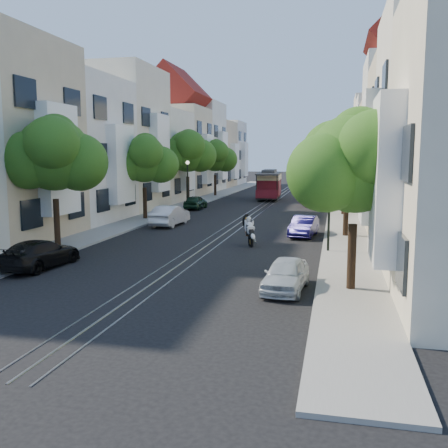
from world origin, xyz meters
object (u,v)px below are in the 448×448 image
Objects in this scene: tree_w_a at (55,156)px; parked_car_w_near at (40,254)px; sportbike_rider at (249,229)px; tree_w_d at (216,157)px; tree_e_d at (344,154)px; parked_car_e_near at (286,275)px; lamp_east at (330,195)px; tree_w_c at (188,152)px; tree_e_c at (346,157)px; parked_car_e_far at (315,200)px; parked_car_w_far at (196,202)px; tree_e_b at (349,156)px; lamp_west at (188,177)px; parked_car_w_mid at (170,216)px; tree_e_a at (357,166)px; parked_car_e_mid at (304,226)px; tree_w_b at (145,160)px; cable_car at (269,183)px.

parked_car_w_near is at bearing -69.06° from tree_w_a.
tree_w_d is at bearing 84.09° from sportbike_rider.
tree_w_a reaches higher than sportbike_rider.
tree_e_d is 34.69m from parked_car_e_near.
lamp_east is 2.23× the size of sportbike_rider.
tree_w_d is (-0.00, 34.00, -0.13)m from tree_w_a.
tree_e_d is 0.97× the size of tree_w_c.
parked_car_w_near is (-7.76, -7.23, -0.29)m from sportbike_rider.
tree_e_c is 25.81m from parked_car_w_near.
parked_car_e_far is 1.15× the size of parked_car_w_far.
tree_e_b is 1.61× the size of lamp_east.
parked_car_w_far is at bearing 2.81° from lamp_west.
sportbike_rider is 0.45× the size of parked_car_w_mid.
lamp_east reaches higher than parked_car_w_mid.
tree_e_b reaches higher than parked_car_w_near.
tree_w_c reaches higher than parked_car_e_far.
tree_w_d is at bearing 135.19° from parked_car_e_far.
tree_e_a reaches higher than lamp_west.
tree_e_b is 5.41m from lamp_east.
lamp_east reaches higher than parked_car_e_mid.
lamp_west reaches higher than sportbike_rider.
tree_e_a is 4.47m from parked_car_e_near.
tree_w_b is at bearing -139.78° from parked_car_e_far.
parked_car_e_mid is 9.57m from parked_car_w_mid.
tree_e_b is at bearing -75.46° from cable_car.
tree_w_b is 13.27m from sportbike_rider.
parked_car_w_far reaches higher than parked_car_w_near.
cable_car is at bearing 108.77° from parked_car_e_mid.
tree_w_d reaches higher than parked_car_e_mid.
tree_w_c is 1.95× the size of parked_car_e_mid.
parked_car_e_mid is at bearing -102.46° from tree_e_c.
parked_car_e_mid is at bearing -53.41° from tree_w_c.
tree_w_a is at bearing -92.40° from lamp_west.
tree_e_c is (-0.00, 11.00, -0.13)m from tree_e_b.
tree_w_d is 3.50× the size of sportbike_rider.
tree_e_a is at bearing -62.78° from tree_w_c.
lamp_west is at bearing -76.88° from parked_car_w_mid.
tree_e_d reaches higher than parked_car_w_mid.
tree_w_b reaches higher than lamp_west.
parked_car_w_mid is at bearing -90.98° from parked_car_w_near.
tree_e_b is 4.81m from parked_car_e_mid.
parked_car_w_far is (1.54, -2.94, -4.45)m from tree_w_c.
lamp_east reaches higher than parked_car_w_near.
tree_w_b is 1.50× the size of parked_car_w_mid.
tree_w_b is at bearing -95.97° from lamp_west.
sportbike_rider is at bearing -119.09° from parked_car_e_mid.
tree_e_d is at bearing 51.50° from parked_car_e_far.
tree_e_d is at bearing -144.88° from parked_car_w_far.
tree_w_a is 3.59× the size of sportbike_rider.
lamp_east is 4.73m from sportbike_rider.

